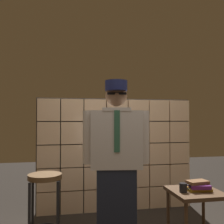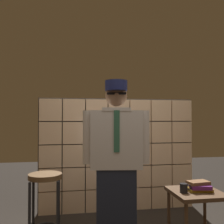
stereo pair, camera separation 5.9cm
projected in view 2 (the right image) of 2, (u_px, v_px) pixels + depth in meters
The scene contains 6 objects.
glass_block_wall at pixel (118, 154), 3.81m from camera, with size 2.32×0.10×1.67m.
standing_person at pixel (116, 161), 2.64m from camera, with size 0.70×0.33×1.74m.
bar_stool at pixel (45, 193), 2.61m from camera, with size 0.34×0.34×0.78m.
side_table at pixel (196, 198), 2.73m from camera, with size 0.52×0.52×0.57m.
book_stack at pixel (199, 186), 2.74m from camera, with size 0.27×0.22×0.10m.
coffee_mug at pixel (184, 188), 2.67m from camera, with size 0.13×0.08×0.09m.
Camera 2 is at (-0.73, -2.30, 1.34)m, focal length 41.14 mm.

